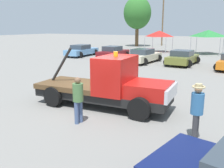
{
  "coord_description": "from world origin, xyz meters",
  "views": [
    {
      "loc": [
        5.62,
        -8.86,
        3.43
      ],
      "look_at": [
        0.5,
        0.0,
        1.05
      ],
      "focal_mm": 40.0,
      "sensor_mm": 36.0,
      "label": 1
    }
  ],
  "objects_px": {
    "parked_car_skyblue": "(82,51)",
    "tree_left": "(137,13)",
    "tow_truck": "(110,86)",
    "utility_pole": "(163,14)",
    "canopy_tent_red": "(159,34)",
    "parked_car_olive": "(182,58)",
    "canopy_tent_green": "(208,33)",
    "person_near_truck": "(197,107)",
    "person_at_hood": "(78,97)",
    "traffic_cone": "(104,84)",
    "parked_car_cream": "(143,56)",
    "parked_car_maroon": "(113,52)"
  },
  "relations": [
    {
      "from": "parked_car_cream",
      "to": "utility_pole",
      "type": "bearing_deg",
      "value": 17.68
    },
    {
      "from": "parked_car_maroon",
      "to": "utility_pole",
      "type": "relative_size",
      "value": 0.41
    },
    {
      "from": "tow_truck",
      "to": "utility_pole",
      "type": "distance_m",
      "value": 36.45
    },
    {
      "from": "person_near_truck",
      "to": "parked_car_maroon",
      "type": "height_order",
      "value": "person_near_truck"
    },
    {
      "from": "parked_car_olive",
      "to": "traffic_cone",
      "type": "distance_m",
      "value": 10.98
    },
    {
      "from": "canopy_tent_red",
      "to": "utility_pole",
      "type": "xyz_separation_m",
      "value": [
        -3.43,
        11.21,
        3.07
      ]
    },
    {
      "from": "tree_left",
      "to": "traffic_cone",
      "type": "bearing_deg",
      "value": -68.9
    },
    {
      "from": "parked_car_skyblue",
      "to": "canopy_tent_green",
      "type": "bearing_deg",
      "value": -55.66
    },
    {
      "from": "person_near_truck",
      "to": "tree_left",
      "type": "distance_m",
      "value": 36.88
    },
    {
      "from": "person_near_truck",
      "to": "canopy_tent_red",
      "type": "bearing_deg",
      "value": 112.72
    },
    {
      "from": "tree_left",
      "to": "traffic_cone",
      "type": "distance_m",
      "value": 30.8
    },
    {
      "from": "parked_car_skyblue",
      "to": "parked_car_maroon",
      "type": "relative_size",
      "value": 1.16
    },
    {
      "from": "tree_left",
      "to": "traffic_cone",
      "type": "relative_size",
      "value": 15.11
    },
    {
      "from": "utility_pole",
      "to": "parked_car_cream",
      "type": "bearing_deg",
      "value": -75.43
    },
    {
      "from": "traffic_cone",
      "to": "utility_pole",
      "type": "relative_size",
      "value": 0.05
    },
    {
      "from": "tow_truck",
      "to": "parked_car_maroon",
      "type": "height_order",
      "value": "tow_truck"
    },
    {
      "from": "tow_truck",
      "to": "person_at_hood",
      "type": "height_order",
      "value": "tow_truck"
    },
    {
      "from": "parked_car_skyblue",
      "to": "parked_car_maroon",
      "type": "bearing_deg",
      "value": -94.37
    },
    {
      "from": "canopy_tent_red",
      "to": "utility_pole",
      "type": "height_order",
      "value": "utility_pole"
    },
    {
      "from": "canopy_tent_red",
      "to": "traffic_cone",
      "type": "xyz_separation_m",
      "value": [
        4.25,
        -20.82,
        -2.19
      ]
    },
    {
      "from": "person_at_hood",
      "to": "person_near_truck",
      "type": "bearing_deg",
      "value": -162.06
    },
    {
      "from": "parked_car_maroon",
      "to": "parked_car_olive",
      "type": "height_order",
      "value": "same"
    },
    {
      "from": "parked_car_skyblue",
      "to": "canopy_tent_red",
      "type": "height_order",
      "value": "canopy_tent_red"
    },
    {
      "from": "parked_car_skyblue",
      "to": "parked_car_cream",
      "type": "xyz_separation_m",
      "value": [
        8.38,
        -1.4,
        0.0
      ]
    },
    {
      "from": "parked_car_cream",
      "to": "canopy_tent_green",
      "type": "xyz_separation_m",
      "value": [
        3.93,
        11.02,
        1.9
      ]
    },
    {
      "from": "person_near_truck",
      "to": "canopy_tent_green",
      "type": "distance_m",
      "value": 26.0
    },
    {
      "from": "parked_car_skyblue",
      "to": "parked_car_cream",
      "type": "height_order",
      "value": "same"
    },
    {
      "from": "canopy_tent_green",
      "to": "person_at_hood",
      "type": "bearing_deg",
      "value": -89.78
    },
    {
      "from": "canopy_tent_red",
      "to": "parked_car_olive",
      "type": "bearing_deg",
      "value": -59.79
    },
    {
      "from": "parked_car_skyblue",
      "to": "tree_left",
      "type": "distance_m",
      "value": 17.21
    },
    {
      "from": "canopy_tent_red",
      "to": "canopy_tent_green",
      "type": "height_order",
      "value": "canopy_tent_green"
    },
    {
      "from": "parked_car_maroon",
      "to": "tree_left",
      "type": "bearing_deg",
      "value": 16.94
    },
    {
      "from": "canopy_tent_red",
      "to": "tree_left",
      "type": "height_order",
      "value": "tree_left"
    },
    {
      "from": "person_near_truck",
      "to": "parked_car_skyblue",
      "type": "bearing_deg",
      "value": 136.22
    },
    {
      "from": "parked_car_cream",
      "to": "traffic_cone",
      "type": "height_order",
      "value": "parked_car_cream"
    },
    {
      "from": "tree_left",
      "to": "traffic_cone",
      "type": "xyz_separation_m",
      "value": [
        10.92,
        -28.3,
        -5.32
      ]
    },
    {
      "from": "person_at_hood",
      "to": "utility_pole",
      "type": "xyz_separation_m",
      "value": [
        -9.65,
        36.97,
        4.54
      ]
    },
    {
      "from": "utility_pole",
      "to": "traffic_cone",
      "type": "bearing_deg",
      "value": -76.51
    },
    {
      "from": "person_near_truck",
      "to": "utility_pole",
      "type": "height_order",
      "value": "utility_pole"
    },
    {
      "from": "utility_pole",
      "to": "tow_truck",
      "type": "bearing_deg",
      "value": -74.45
    },
    {
      "from": "tow_truck",
      "to": "canopy_tent_green",
      "type": "bearing_deg",
      "value": 85.45
    },
    {
      "from": "traffic_cone",
      "to": "utility_pole",
      "type": "height_order",
      "value": "utility_pole"
    },
    {
      "from": "parked_car_olive",
      "to": "canopy_tent_red",
      "type": "height_order",
      "value": "canopy_tent_red"
    },
    {
      "from": "tow_truck",
      "to": "canopy_tent_red",
      "type": "bearing_deg",
      "value": 99.94
    },
    {
      "from": "parked_car_maroon",
      "to": "tree_left",
      "type": "relative_size",
      "value": 0.51
    },
    {
      "from": "tow_truck",
      "to": "utility_pole",
      "type": "xyz_separation_m",
      "value": [
        -9.69,
        34.84,
        4.57
      ]
    },
    {
      "from": "parked_car_cream",
      "to": "parked_car_olive",
      "type": "height_order",
      "value": "same"
    },
    {
      "from": "parked_car_skyblue",
      "to": "utility_pole",
      "type": "bearing_deg",
      "value": -11.44
    },
    {
      "from": "parked_car_maroon",
      "to": "parked_car_skyblue",
      "type": "bearing_deg",
      "value": 90.22
    },
    {
      "from": "parked_car_olive",
      "to": "canopy_tent_green",
      "type": "height_order",
      "value": "canopy_tent_green"
    }
  ]
}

